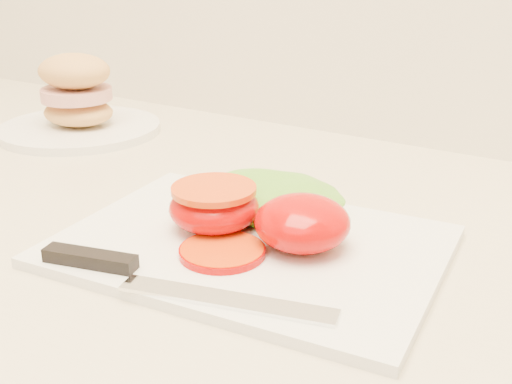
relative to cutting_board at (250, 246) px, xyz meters
The scene contains 7 objects.
cutting_board is the anchor object (origin of this frame).
tomato_half_dome 0.06m from the cutting_board, 18.55° to the left, with size 0.09×0.09×0.05m, color #C80400.
tomato_half_cut 0.05m from the cutting_board, behind, with size 0.09×0.09×0.04m.
tomato_slice_0 0.04m from the cutting_board, 99.08° to the right, with size 0.07×0.07×0.01m, color #E04009.
lettuce_leaf_0 0.07m from the cutting_board, 106.84° to the left, with size 0.15×0.10×0.03m, color #60B12E.
knife 0.11m from the cutting_board, 109.93° to the right, with size 0.26×0.06×0.01m.
sandwich_plate 0.47m from the cutting_board, 155.36° to the left, with size 0.24×0.24×0.12m.
Camera 1 is at (0.06, 1.16, 1.20)m, focal length 45.00 mm.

